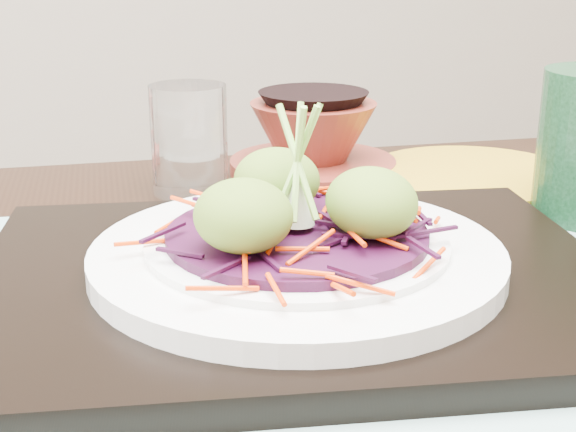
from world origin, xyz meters
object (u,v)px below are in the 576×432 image
object	(u,v)px
dining_table	(253,415)
yellow_plate	(473,176)
serving_tray	(297,280)
white_plate	(297,254)
terracotta_bowl_set	(313,141)
water_glass	(189,139)

from	to	relation	value
dining_table	yellow_plate	size ratio (longest dim) A/B	5.77
dining_table	serving_tray	size ratio (longest dim) A/B	2.86
dining_table	white_plate	world-z (taller)	white_plate
white_plate	terracotta_bowl_set	size ratio (longest dim) A/B	1.22
terracotta_bowl_set	white_plate	bearing A→B (deg)	-111.55
serving_tray	white_plate	xyz separation A→B (m)	(0.00, 0.00, 0.02)
water_glass	dining_table	bearing A→B (deg)	-92.15
dining_table	water_glass	xyz separation A→B (m)	(0.01, 0.26, 0.15)
dining_table	serving_tray	world-z (taller)	serving_tray
white_plate	water_glass	size ratio (longest dim) A/B	2.65
white_plate	serving_tray	bearing A→B (deg)	-90.00
serving_tray	terracotta_bowl_set	bearing A→B (deg)	79.01
terracotta_bowl_set	yellow_plate	size ratio (longest dim) A/B	1.07
water_glass	terracotta_bowl_set	world-z (taller)	water_glass
dining_table	serving_tray	xyz separation A→B (m)	(0.03, -0.02, 0.11)
dining_table	water_glass	bearing A→B (deg)	92.83
water_glass	serving_tray	bearing A→B (deg)	-86.01
terracotta_bowl_set	yellow_plate	distance (m)	0.17
terracotta_bowl_set	yellow_plate	world-z (taller)	terracotta_bowl_set
dining_table	white_plate	bearing A→B (deg)	-23.33
dining_table	white_plate	xyz separation A→B (m)	(0.03, -0.02, 0.13)
serving_tray	yellow_plate	size ratio (longest dim) A/B	2.01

